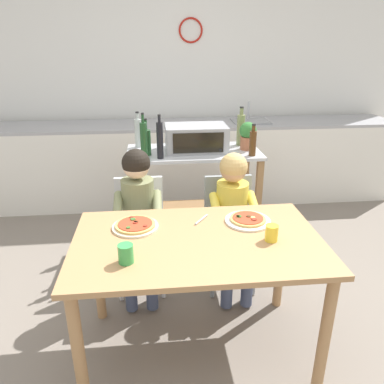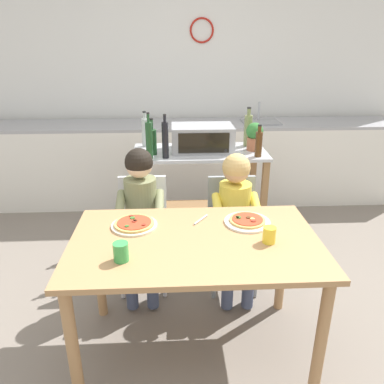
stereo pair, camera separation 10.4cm
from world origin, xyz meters
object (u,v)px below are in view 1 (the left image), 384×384
kitchen_island_cart (193,183)px  bottle_squat_spirits (160,140)px  bottle_tall_green_wine (253,142)px  pizza_plate_cream (135,226)px  dining_table (198,257)px  child_in_yellow_shirt (234,209)px  drinking_cup_yellow (272,233)px  serving_spoon (201,219)px  potted_herb_plant (248,135)px  dining_chair_right (229,224)px  bottle_clear_vinegar (146,142)px  toaster_oven (196,138)px  bottle_dark_olive_oil (138,132)px  dining_chair_left (140,226)px  bottle_slim_sauce (144,140)px  bottle_brown_beer (241,129)px  pizza_plate_white (248,220)px  child_in_olive_shirt (138,208)px  drinking_cup_green (126,254)px

kitchen_island_cart → bottle_squat_spirits: (-0.28, -0.18, 0.44)m
bottle_tall_green_wine → pizza_plate_cream: (-0.90, -0.93, -0.21)m
dining_table → child_in_yellow_shirt: child_in_yellow_shirt is taller
drinking_cup_yellow → serving_spoon: 0.43m
potted_herb_plant → child_in_yellow_shirt: 0.85m
bottle_squat_spirits → dining_chair_right: (0.48, -0.43, -0.53)m
dining_chair_right → bottle_clear_vinegar: bearing=137.8°
bottle_tall_green_wine → bottle_squat_spirits: bottle_squat_spirits is taller
potted_herb_plant → drinking_cup_yellow: potted_herb_plant is taller
toaster_oven → bottle_dark_olive_oil: 0.51m
dining_chair_left → pizza_plate_cream: 0.61m
child_in_yellow_shirt → pizza_plate_cream: child_in_yellow_shirt is taller
toaster_oven → bottle_dark_olive_oil: bottle_dark_olive_oil is taller
bottle_slim_sauce → drinking_cup_yellow: (0.67, -1.14, -0.22)m
child_in_yellow_shirt → drinking_cup_yellow: (0.07, -0.60, 0.13)m
bottle_squat_spirits → dining_chair_left: (-0.17, -0.40, -0.53)m
toaster_oven → bottle_brown_beer: size_ratio=1.51×
dining_chair_left → bottle_clear_vinegar: bearing=82.9°
bottle_slim_sauce → child_in_yellow_shirt: bottle_slim_sauce is taller
bottle_tall_green_wine → pizza_plate_white: (-0.26, -0.93, -0.21)m
toaster_oven → child_in_olive_shirt: 0.90m
pizza_plate_cream → child_in_yellow_shirt: bearing=30.7°
potted_herb_plant → dining_chair_left: 1.19m
bottle_squat_spirits → pizza_plate_white: size_ratio=1.30×
bottle_tall_green_wine → pizza_plate_white: bearing=-105.4°
bottle_clear_vinegar → toaster_oven: bearing=13.0°
potted_herb_plant → serving_spoon: bearing=-116.2°
drinking_cup_yellow → potted_herb_plant: bearing=82.0°
pizza_plate_white → child_in_olive_shirt: bearing=147.4°
dining_chair_left → child_in_olive_shirt: bearing=-90.0°
kitchen_island_cart → dining_chair_right: 0.65m
kitchen_island_cart → dining_table: bearing=-95.1°
dining_table → dining_chair_right: size_ratio=1.63×
pizza_plate_white → drinking_cup_green: (-0.68, -0.36, 0.03)m
dining_table → child_in_yellow_shirt: (0.31, 0.55, 0.02)m
bottle_slim_sauce → pizza_plate_cream: 0.96m
drinking_cup_yellow → bottle_clear_vinegar: bearing=117.6°
drinking_cup_green → child_in_olive_shirt: bearing=87.8°
bottle_dark_olive_oil → dining_chair_right: size_ratio=0.37×
dining_chair_left → bottle_tall_green_wine: bearing=23.6°
bottle_squat_spirits → serving_spoon: (0.21, -0.88, -0.26)m
dining_table → child_in_olive_shirt: child_in_olive_shirt is taller
drinking_cup_yellow → pizza_plate_cream: bearing=162.9°
kitchen_island_cart → bottle_tall_green_wine: 0.63m
bottle_brown_beer → drinking_cup_green: bottle_brown_beer is taller
kitchen_island_cart → dining_chair_right: size_ratio=1.37×
kitchen_island_cart → drinking_cup_yellow: bearing=-78.7°
drinking_cup_green → serving_spoon: 0.58m
bottle_dark_olive_oil → child_in_olive_shirt: bottle_dark_olive_oil is taller
bottle_clear_vinegar → dining_table: bearing=-77.3°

